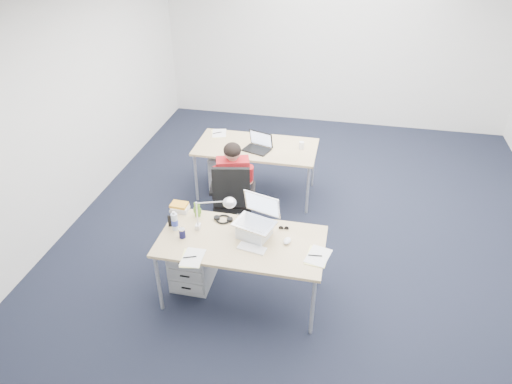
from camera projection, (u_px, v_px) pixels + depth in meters
floor at (310, 235)px, 5.63m from camera, size 7.00×7.00×0.00m
room at (321, 104)px, 4.70m from camera, size 6.02×7.02×2.80m
desk_near at (241, 244)px, 4.41m from camera, size 1.60×0.80×0.73m
desk_far at (256, 149)px, 6.08m from camera, size 1.60×0.80×0.73m
office_chair at (233, 213)px, 5.51m from camera, size 0.76×0.76×1.03m
seated_person at (233, 184)px, 5.48m from camera, size 0.49×0.71×1.21m
drawer_pedestal_near at (193, 260)px, 4.82m from camera, size 0.40×0.50×0.55m
drawer_pedestal_far at (227, 171)px, 6.40m from camera, size 0.40×0.50×0.55m
silver_laptop at (254, 219)px, 4.33m from camera, size 0.45×0.39×0.40m
wireless_keyboard at (252, 248)px, 4.27m from camera, size 0.28×0.16×0.01m
computer_mouse at (287, 241)px, 4.35m from camera, size 0.09×0.12×0.04m
headphones at (223, 219)px, 4.65m from camera, size 0.20×0.16×0.03m
can_koozie at (182, 233)px, 4.39m from camera, size 0.08×0.08×0.10m
water_bottle at (175, 221)px, 4.47m from camera, size 0.09×0.09×0.21m
bear_figurine at (197, 209)px, 4.68m from camera, size 0.11×0.10×0.17m
book_stack at (180, 207)px, 4.78m from camera, size 0.21×0.18×0.08m
cordless_phone at (170, 221)px, 4.54m from camera, size 0.04×0.03×0.13m
papers_left at (192, 258)px, 4.16m from camera, size 0.20×0.27×0.01m
papers_right at (317, 257)px, 4.18m from camera, size 0.24×0.30×0.01m
sunglasses at (284, 228)px, 4.52m from camera, size 0.11×0.06×0.02m
desk_lamp at (209, 213)px, 4.40m from camera, size 0.40×0.22×0.43m
dark_laptop at (257, 142)px, 5.88m from camera, size 0.41×0.41×0.24m
far_cup at (301, 145)px, 5.96m from camera, size 0.09×0.09×0.10m
far_papers at (218, 134)px, 6.36m from camera, size 0.26×0.31×0.01m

